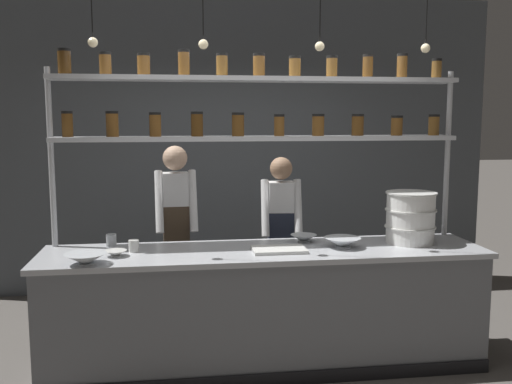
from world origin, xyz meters
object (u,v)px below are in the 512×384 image
(chef_center, at_px, (281,233))
(serving_cup_front, at_px, (134,246))
(prep_bowl_center_front, at_px, (342,243))
(serving_cup_by_board, at_px, (111,240))
(cutting_board, at_px, (279,250))
(prep_bowl_center_back, at_px, (304,238))
(prep_bowl_near_left, at_px, (115,253))
(container_stack, at_px, (410,217))
(chef_left, at_px, (176,227))
(spice_shelf_unit, at_px, (257,114))
(prep_bowl_near_right, at_px, (85,259))

(chef_center, distance_m, serving_cup_front, 1.42)
(prep_bowl_center_front, relative_size, serving_cup_by_board, 2.92)
(cutting_board, bearing_deg, prep_bowl_center_back, 48.99)
(chef_center, distance_m, prep_bowl_near_left, 1.58)
(container_stack, distance_m, prep_bowl_center_back, 0.87)
(chef_left, bearing_deg, serving_cup_front, -117.25)
(prep_bowl_center_front, bearing_deg, container_stack, 8.64)
(chef_center, relative_size, serving_cup_front, 17.31)
(serving_cup_front, bearing_deg, prep_bowl_near_left, -134.22)
(spice_shelf_unit, bearing_deg, prep_bowl_center_front, -29.69)
(container_stack, relative_size, serving_cup_front, 4.51)
(chef_left, bearing_deg, prep_bowl_center_front, -34.95)
(container_stack, relative_size, serving_cup_by_board, 4.22)
(cutting_board, xyz_separation_m, serving_cup_front, (-1.08, 0.13, 0.03))
(cutting_board, relative_size, serving_cup_by_board, 4.13)
(prep_bowl_near_right, bearing_deg, cutting_board, 8.55)
(container_stack, height_order, serving_cup_by_board, container_stack)
(cutting_board, bearing_deg, prep_bowl_center_front, 5.89)
(cutting_board, relative_size, serving_cup_front, 4.41)
(spice_shelf_unit, height_order, container_stack, spice_shelf_unit)
(cutting_board, bearing_deg, serving_cup_by_board, 164.84)
(chef_center, height_order, cutting_board, chef_center)
(chef_left, height_order, chef_center, chef_left)
(serving_cup_by_board, bearing_deg, prep_bowl_center_back, -1.88)
(container_stack, bearing_deg, prep_bowl_near_left, -176.58)
(prep_bowl_near_right, bearing_deg, chef_center, 33.46)
(cutting_board, distance_m, prep_bowl_center_front, 0.51)
(cutting_board, distance_m, prep_bowl_near_right, 1.39)
(chef_center, height_order, serving_cup_by_board, chef_center)
(chef_center, height_order, serving_cup_front, chef_center)
(cutting_board, height_order, serving_cup_front, serving_cup_front)
(cutting_board, xyz_separation_m, prep_bowl_center_front, (0.50, 0.05, 0.03))
(prep_bowl_center_back, bearing_deg, prep_bowl_near_left, -168.77)
(container_stack, xyz_separation_m, prep_bowl_near_right, (-2.46, -0.35, -0.17))
(prep_bowl_near_right, bearing_deg, serving_cup_by_board, 78.36)
(chef_center, relative_size, prep_bowl_near_left, 9.58)
(chef_left, distance_m, container_stack, 1.98)
(chef_center, distance_m, cutting_board, 0.83)
(spice_shelf_unit, relative_size, prep_bowl_center_front, 11.49)
(chef_left, bearing_deg, prep_bowl_near_right, -123.72)
(chef_center, xyz_separation_m, cutting_board, (-0.16, -0.81, 0.04))
(chef_left, height_order, serving_cup_front, chef_left)
(prep_bowl_center_front, bearing_deg, cutting_board, -174.11)
(container_stack, xyz_separation_m, cutting_board, (-1.09, -0.14, -0.19))
(chef_left, xyz_separation_m, serving_cup_front, (-0.32, -0.71, 0.00))
(serving_cup_front, bearing_deg, prep_bowl_center_back, 7.00)
(container_stack, bearing_deg, chef_left, 159.39)
(spice_shelf_unit, height_order, cutting_board, spice_shelf_unit)
(prep_bowl_center_front, distance_m, serving_cup_front, 1.58)
(cutting_board, bearing_deg, spice_shelf_unit, 105.68)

